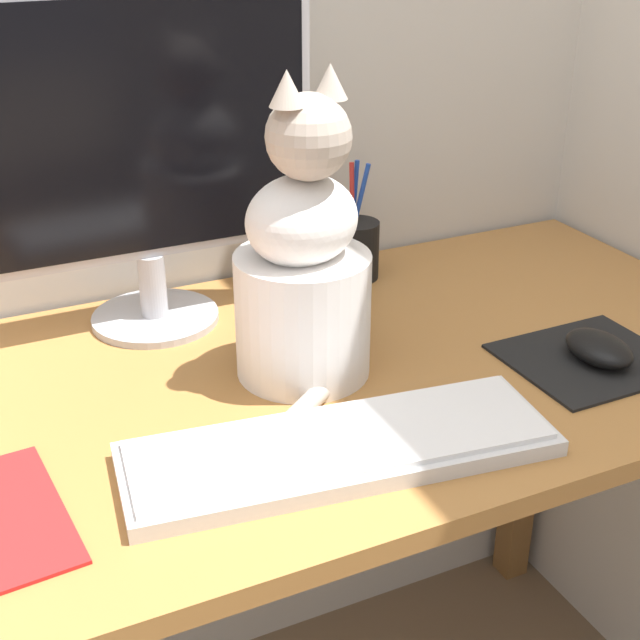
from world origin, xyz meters
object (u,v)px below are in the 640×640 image
at_px(cat, 304,269).
at_px(pen_cup, 356,248).
at_px(computer_mouse_right, 599,348).
at_px(monitor, 141,150).
at_px(keyboard, 340,447).

height_order(cat, pen_cup, cat).
height_order(computer_mouse_right, cat, cat).
bearing_deg(monitor, cat, -59.61).
bearing_deg(pen_cup, keyboard, -119.34).
relative_size(monitor, cat, 1.25).
xyz_separation_m(keyboard, cat, (0.04, 0.18, 0.12)).
distance_m(keyboard, cat, 0.22).
distance_m(cat, pen_cup, 0.31).
xyz_separation_m(monitor, cat, (0.12, -0.21, -0.10)).
distance_m(computer_mouse_right, cat, 0.38).
distance_m(monitor, pen_cup, 0.37).
distance_m(monitor, keyboard, 0.46).
distance_m(computer_mouse_right, pen_cup, 0.39).
distance_m(monitor, computer_mouse_right, 0.61).
bearing_deg(computer_mouse_right, monitor, 143.01).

